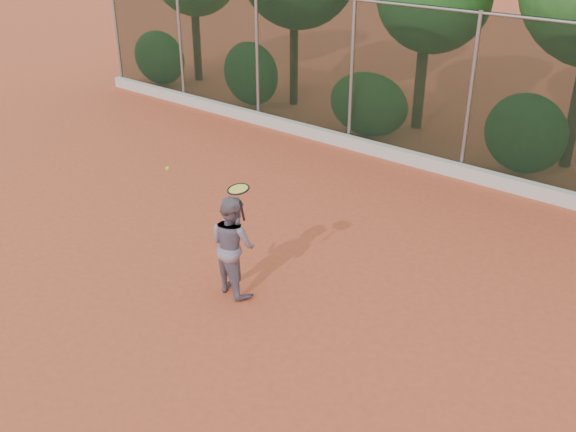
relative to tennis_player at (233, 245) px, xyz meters
The scene contains 6 objects.
ground 1.08m from the tennis_player, 35.13° to the right, with size 80.00×80.00×0.00m, color #BB4E2C.
concrete_curb 6.46m from the tennis_player, 84.71° to the left, with size 24.00×0.20×0.30m, color beige.
tennis_player is the anchor object (origin of this frame).
chainlink_fence 6.69m from the tennis_player, 84.85° to the left, with size 24.09×0.09×3.50m.
tennis_racket 1.12m from the tennis_player, 28.71° to the right, with size 0.40×0.40×0.56m.
tennis_ball_in_flight 1.59m from the tennis_player, behind, with size 0.07×0.07×0.07m.
Camera 1 is at (5.42, -5.57, 5.46)m, focal length 40.00 mm.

